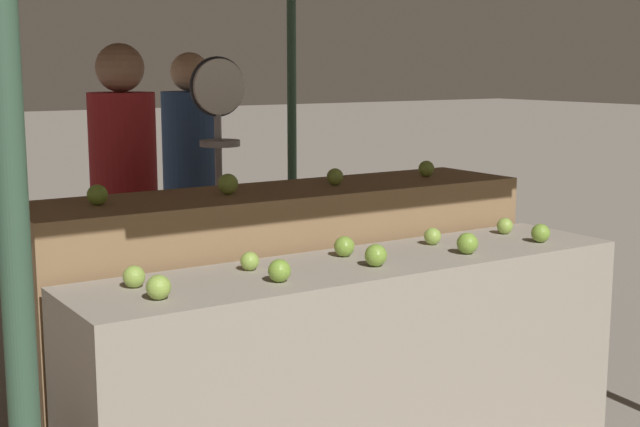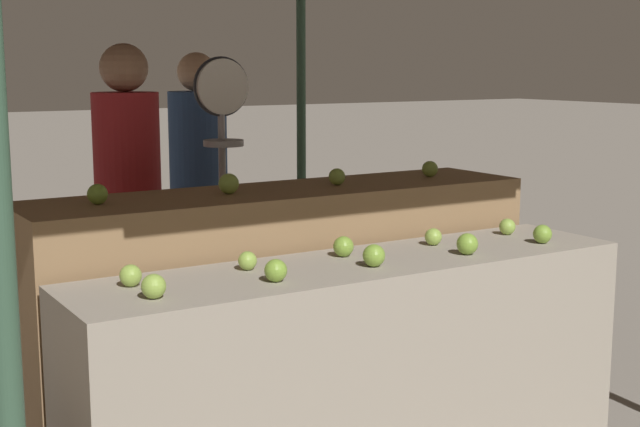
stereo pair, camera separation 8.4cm
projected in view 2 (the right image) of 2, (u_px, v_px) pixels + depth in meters
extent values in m
cylinder|color=#33513D|center=(2.00, 295.00, 1.97)|extent=(0.07, 0.07, 2.32)
cylinder|color=#33513D|center=(301.00, 132.00, 6.77)|extent=(0.07, 0.07, 2.32)
cube|color=gray|center=(359.00, 372.00, 3.56)|extent=(2.34, 0.55, 0.90)
cube|color=olive|center=(285.00, 311.00, 4.05)|extent=(2.34, 0.55, 1.12)
sphere|color=#8EB247|center=(154.00, 286.00, 2.94)|extent=(0.08, 0.08, 0.08)
sphere|color=#7AA338|center=(276.00, 270.00, 3.16)|extent=(0.08, 0.08, 0.08)
sphere|color=#7AA338|center=(374.00, 256.00, 3.40)|extent=(0.09, 0.09, 0.09)
sphere|color=#7AA338|center=(467.00, 244.00, 3.62)|extent=(0.09, 0.09, 0.09)
sphere|color=#7AA338|center=(542.00, 234.00, 3.85)|extent=(0.08, 0.08, 0.08)
sphere|color=#8EB247|center=(131.00, 276.00, 3.10)|extent=(0.08, 0.08, 0.08)
sphere|color=#8EB247|center=(247.00, 261.00, 3.35)|extent=(0.07, 0.07, 0.07)
sphere|color=#7AA338|center=(342.00, 247.00, 3.58)|extent=(0.08, 0.08, 0.08)
sphere|color=#8EB247|center=(433.00, 237.00, 3.81)|extent=(0.07, 0.07, 0.07)
sphere|color=#8EB247|center=(507.00, 227.00, 4.04)|extent=(0.07, 0.07, 0.07)
sphere|color=#7AA338|center=(97.00, 194.00, 3.52)|extent=(0.08, 0.08, 0.08)
sphere|color=#8EB247|center=(229.00, 184.00, 3.80)|extent=(0.09, 0.09, 0.09)
sphere|color=#8EB247|center=(337.00, 177.00, 4.08)|extent=(0.08, 0.08, 0.08)
sphere|color=#8EB247|center=(430.00, 169.00, 4.38)|extent=(0.08, 0.08, 0.08)
cylinder|color=#99999E|center=(224.00, 239.00, 4.49)|extent=(0.04, 0.04, 1.58)
cylinder|color=black|center=(221.00, 87.00, 4.36)|extent=(0.29, 0.01, 0.29)
cylinder|color=silver|center=(223.00, 87.00, 4.35)|extent=(0.27, 0.02, 0.27)
cylinder|color=#99999E|center=(223.00, 129.00, 4.38)|extent=(0.01, 0.01, 0.14)
cylinder|color=#99999E|center=(224.00, 143.00, 4.39)|extent=(0.20, 0.20, 0.03)
cube|color=#2D2D38|center=(133.00, 319.00, 4.45)|extent=(0.25, 0.17, 0.82)
cylinder|color=maroon|center=(127.00, 166.00, 4.32)|extent=(0.35, 0.35, 0.71)
sphere|color=#936B51|center=(124.00, 68.00, 4.24)|extent=(0.23, 0.23, 0.23)
cube|color=#2D2D38|center=(201.00, 274.00, 5.44)|extent=(0.29, 0.22, 0.81)
cylinder|color=#2D4C84|center=(198.00, 151.00, 5.31)|extent=(0.42, 0.42, 0.70)
sphere|color=tan|center=(196.00, 72.00, 5.23)|extent=(0.23, 0.23, 0.23)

